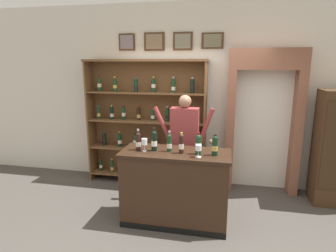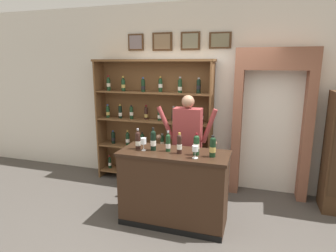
{
  "view_description": "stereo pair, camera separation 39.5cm",
  "coord_description": "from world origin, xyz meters",
  "px_view_note": "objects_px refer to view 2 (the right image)",
  "views": [
    {
      "loc": [
        0.59,
        -3.61,
        2.22
      ],
      "look_at": [
        -0.2,
        0.17,
        1.35
      ],
      "focal_mm": 30.31,
      "sensor_mm": 36.0,
      "label": 1
    },
    {
      "loc": [
        0.97,
        -3.51,
        2.22
      ],
      "look_at": [
        -0.2,
        0.17,
        1.35
      ],
      "focal_mm": 30.31,
      "sensor_mm": 36.0,
      "label": 2
    }
  ],
  "objects_px": {
    "shopkeeper": "(187,137)",
    "wine_glass_right": "(143,142)",
    "tasting_bottle_rosso": "(196,145)",
    "wine_glass_center": "(195,149)",
    "tasting_bottle_grappa": "(168,142)",
    "wine_shelf": "(154,119)",
    "tasting_bottle_riserva": "(213,146)",
    "tasting_bottle_super_tuscan": "(138,140)",
    "tasting_bottle_chianti": "(153,140)",
    "tasting_counter": "(174,188)",
    "tasting_bottle_prosecco": "(179,144)"
  },
  "relations": [
    {
      "from": "shopkeeper",
      "to": "wine_glass_right",
      "type": "bearing_deg",
      "value": -121.65
    },
    {
      "from": "tasting_bottle_rosso",
      "to": "wine_glass_center",
      "type": "distance_m",
      "value": 0.13
    },
    {
      "from": "tasting_bottle_rosso",
      "to": "tasting_bottle_grappa",
      "type": "bearing_deg",
      "value": 174.4
    },
    {
      "from": "wine_shelf",
      "to": "tasting_bottle_riserva",
      "type": "xyz_separation_m",
      "value": [
        1.31,
        -1.35,
        -0.03
      ]
    },
    {
      "from": "tasting_bottle_super_tuscan",
      "to": "tasting_bottle_riserva",
      "type": "xyz_separation_m",
      "value": [
        1.04,
        -0.02,
        0.01
      ]
    },
    {
      "from": "wine_glass_center",
      "to": "wine_shelf",
      "type": "bearing_deg",
      "value": 127.02
    },
    {
      "from": "tasting_bottle_super_tuscan",
      "to": "shopkeeper",
      "type": "bearing_deg",
      "value": 51.53
    },
    {
      "from": "shopkeeper",
      "to": "tasting_bottle_super_tuscan",
      "type": "relative_size",
      "value": 5.89
    },
    {
      "from": "wine_glass_center",
      "to": "tasting_bottle_chianti",
      "type": "bearing_deg",
      "value": 166.24
    },
    {
      "from": "tasting_counter",
      "to": "wine_glass_center",
      "type": "height_order",
      "value": "wine_glass_center"
    },
    {
      "from": "tasting_bottle_prosecco",
      "to": "wine_glass_center",
      "type": "bearing_deg",
      "value": -26.82
    },
    {
      "from": "tasting_bottle_chianti",
      "to": "tasting_bottle_riserva",
      "type": "height_order",
      "value": "tasting_bottle_chianti"
    },
    {
      "from": "shopkeeper",
      "to": "tasting_bottle_rosso",
      "type": "height_order",
      "value": "shopkeeper"
    },
    {
      "from": "shopkeeper",
      "to": "tasting_bottle_rosso",
      "type": "bearing_deg",
      "value": -67.46
    },
    {
      "from": "tasting_bottle_super_tuscan",
      "to": "tasting_bottle_chianti",
      "type": "bearing_deg",
      "value": 2.75
    },
    {
      "from": "tasting_bottle_riserva",
      "to": "tasting_bottle_rosso",
      "type": "bearing_deg",
      "value": 177.02
    },
    {
      "from": "tasting_counter",
      "to": "wine_glass_right",
      "type": "bearing_deg",
      "value": -172.08
    },
    {
      "from": "tasting_counter",
      "to": "tasting_bottle_chianti",
      "type": "relative_size",
      "value": 4.61
    },
    {
      "from": "tasting_bottle_super_tuscan",
      "to": "tasting_bottle_rosso",
      "type": "xyz_separation_m",
      "value": [
        0.83,
        -0.01,
        0.01
      ]
    },
    {
      "from": "tasting_bottle_chianti",
      "to": "tasting_bottle_grappa",
      "type": "relative_size",
      "value": 1.13
    },
    {
      "from": "wine_glass_right",
      "to": "tasting_bottle_rosso",
      "type": "bearing_deg",
      "value": 2.03
    },
    {
      "from": "shopkeeper",
      "to": "wine_glass_center",
      "type": "height_order",
      "value": "shopkeeper"
    },
    {
      "from": "tasting_bottle_grappa",
      "to": "tasting_bottle_rosso",
      "type": "relative_size",
      "value": 0.97
    },
    {
      "from": "wine_shelf",
      "to": "shopkeeper",
      "type": "relative_size",
      "value": 1.31
    },
    {
      "from": "tasting_bottle_prosecco",
      "to": "wine_glass_right",
      "type": "height_order",
      "value": "tasting_bottle_prosecco"
    },
    {
      "from": "tasting_bottle_prosecco",
      "to": "tasting_bottle_super_tuscan",
      "type": "bearing_deg",
      "value": 178.13
    },
    {
      "from": "tasting_bottle_chianti",
      "to": "tasting_bottle_rosso",
      "type": "bearing_deg",
      "value": -2.07
    },
    {
      "from": "tasting_bottle_grappa",
      "to": "wine_glass_center",
      "type": "xyz_separation_m",
      "value": [
        0.41,
        -0.17,
        -0.0
      ]
    },
    {
      "from": "tasting_bottle_super_tuscan",
      "to": "tasting_bottle_grappa",
      "type": "relative_size",
      "value": 1.04
    },
    {
      "from": "tasting_counter",
      "to": "tasting_bottle_rosso",
      "type": "xyz_separation_m",
      "value": [
        0.31,
        -0.03,
        0.66
      ]
    },
    {
      "from": "tasting_counter",
      "to": "tasting_bottle_riserva",
      "type": "distance_m",
      "value": 0.84
    },
    {
      "from": "tasting_bottle_riserva",
      "to": "wine_shelf",
      "type": "bearing_deg",
      "value": 134.08
    },
    {
      "from": "wine_shelf",
      "to": "tasting_bottle_grappa",
      "type": "xyz_separation_m",
      "value": [
        0.69,
        -1.3,
        -0.04
      ]
    },
    {
      "from": "tasting_counter",
      "to": "tasting_bottle_super_tuscan",
      "type": "xyz_separation_m",
      "value": [
        -0.52,
        -0.02,
        0.65
      ]
    },
    {
      "from": "wine_shelf",
      "to": "wine_glass_center",
      "type": "distance_m",
      "value": 1.84
    },
    {
      "from": "tasting_counter",
      "to": "tasting_bottle_chianti",
      "type": "bearing_deg",
      "value": -177.95
    },
    {
      "from": "tasting_bottle_riserva",
      "to": "wine_glass_right",
      "type": "bearing_deg",
      "value": -179.11
    },
    {
      "from": "tasting_bottle_prosecco",
      "to": "wine_glass_center",
      "type": "xyz_separation_m",
      "value": [
        0.24,
        -0.12,
        -0.01
      ]
    },
    {
      "from": "tasting_bottle_chianti",
      "to": "tasting_bottle_super_tuscan",
      "type": "bearing_deg",
      "value": -177.25
    },
    {
      "from": "wine_glass_center",
      "to": "tasting_bottle_rosso",
      "type": "bearing_deg",
      "value": 96.18
    },
    {
      "from": "shopkeeper",
      "to": "wine_shelf",
      "type": "bearing_deg",
      "value": 141.29
    },
    {
      "from": "tasting_bottle_prosecco",
      "to": "tasting_bottle_riserva",
      "type": "distance_m",
      "value": 0.44
    },
    {
      "from": "tasting_bottle_super_tuscan",
      "to": "tasting_bottle_chianti",
      "type": "xyz_separation_m",
      "value": [
        0.22,
        0.01,
        0.02
      ]
    },
    {
      "from": "tasting_bottle_super_tuscan",
      "to": "wine_glass_center",
      "type": "bearing_deg",
      "value": -9.5
    },
    {
      "from": "shopkeeper",
      "to": "wine_glass_center",
      "type": "xyz_separation_m",
      "value": [
        0.3,
        -0.82,
        0.08
      ]
    },
    {
      "from": "wine_glass_right",
      "to": "wine_glass_center",
      "type": "xyz_separation_m",
      "value": [
        0.74,
        -0.1,
        -0.01
      ]
    },
    {
      "from": "tasting_bottle_prosecco",
      "to": "tasting_bottle_rosso",
      "type": "relative_size",
      "value": 0.96
    },
    {
      "from": "tasting_bottle_riserva",
      "to": "shopkeeper",
      "type": "bearing_deg",
      "value": 125.46
    },
    {
      "from": "tasting_bottle_rosso",
      "to": "tasting_bottle_riserva",
      "type": "bearing_deg",
      "value": -2.98
    },
    {
      "from": "tasting_counter",
      "to": "tasting_bottle_grappa",
      "type": "height_order",
      "value": "tasting_bottle_grappa"
    }
  ]
}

